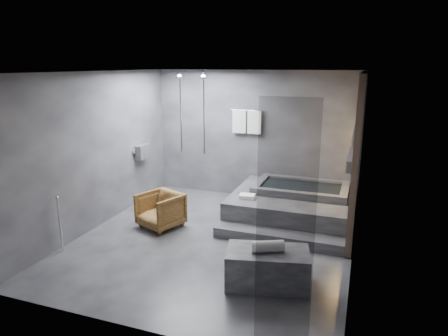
% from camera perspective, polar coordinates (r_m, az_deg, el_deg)
% --- Properties ---
extents(room, '(5.00, 5.04, 2.82)m').
position_cam_1_polar(room, '(6.50, 2.49, 4.12)').
color(room, '#2A2A2D').
rests_on(room, ground).
extents(tub_deck, '(2.20, 2.00, 0.50)m').
position_cam_1_polar(tub_deck, '(7.89, 9.54, -5.34)').
color(tub_deck, '#2F2F31').
rests_on(tub_deck, ground).
extents(tub_step, '(2.20, 0.36, 0.18)m').
position_cam_1_polar(tub_step, '(6.87, 7.71, -9.80)').
color(tub_step, '#2F2F31').
rests_on(tub_step, ground).
extents(concrete_bench, '(1.21, 0.84, 0.50)m').
position_cam_1_polar(concrete_bench, '(5.60, 6.22, -13.95)').
color(concrete_bench, '#39383B').
rests_on(concrete_bench, ground).
extents(driftwood_chair, '(0.90, 0.91, 0.64)m').
position_cam_1_polar(driftwood_chair, '(7.44, -9.07, -5.98)').
color(driftwood_chair, '#472B11').
rests_on(driftwood_chair, ground).
extents(rolled_towel, '(0.46, 0.32, 0.16)m').
position_cam_1_polar(rolled_towel, '(5.42, 6.24, -11.06)').
color(rolled_towel, white).
rests_on(rolled_towel, concrete_bench).
extents(deck_towel, '(0.30, 0.23, 0.08)m').
position_cam_1_polar(deck_towel, '(7.43, 3.33, -4.08)').
color(deck_towel, white).
rests_on(deck_towel, tub_deck).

